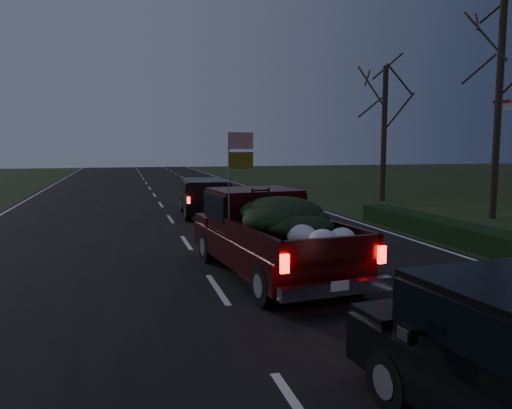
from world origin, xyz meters
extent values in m
plane|color=black|center=(0.00, 0.00, 0.00)|extent=(120.00, 120.00, 0.00)
cube|color=black|center=(0.00, 0.00, 0.01)|extent=(14.00, 120.00, 0.02)
cube|color=black|center=(7.80, 3.00, 0.30)|extent=(1.00, 10.00, 0.60)
cylinder|color=black|center=(12.50, 7.00, 4.25)|extent=(0.28, 0.28, 8.50)
cylinder|color=black|center=(11.50, 14.00, 3.50)|extent=(0.28, 0.28, 7.00)
cube|color=#320608|center=(1.32, 0.80, 0.62)|extent=(2.64, 5.40, 0.57)
cube|color=#320608|center=(1.22, 1.73, 1.40)|extent=(2.10, 1.87, 0.94)
cube|color=black|center=(1.22, 1.73, 1.51)|extent=(2.19, 1.77, 0.57)
cube|color=#320608|center=(1.47, -0.55, 0.94)|extent=(2.23, 3.11, 0.06)
ellipsoid|color=black|center=(1.47, -0.02, 1.40)|extent=(1.86, 2.04, 0.62)
cylinder|color=gray|center=(0.39, 0.69, 2.13)|extent=(0.03, 0.03, 2.08)
cube|color=red|center=(0.67, 0.72, 2.99)|extent=(0.54, 0.08, 0.35)
cube|color=gold|center=(0.67, 0.72, 2.58)|extent=(0.54, 0.08, 0.35)
cube|color=black|center=(1.48, 10.75, 0.55)|extent=(2.02, 4.37, 0.53)
cube|color=black|center=(1.46, 10.53, 1.16)|extent=(1.85, 3.21, 0.71)
cube|color=black|center=(1.46, 10.53, 1.23)|extent=(1.93, 3.12, 0.43)
cube|color=black|center=(0.78, -5.62, 1.11)|extent=(0.11, 0.21, 0.15)
camera|label=1|loc=(-1.79, -9.64, 2.88)|focal=35.00mm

